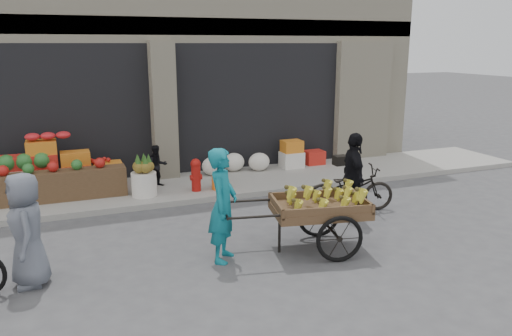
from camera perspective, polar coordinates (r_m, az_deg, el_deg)
name	(u,v)px	position (r m, az deg, el deg)	size (l,w,h in m)	color
ground	(236,264)	(7.62, -2.35, -10.88)	(80.00, 80.00, 0.00)	#424244
sidewalk	(175,188)	(11.32, -9.25, -2.31)	(18.00, 2.20, 0.12)	gray
building	(139,38)	(14.74, -13.22, 14.30)	(14.00, 6.45, 7.00)	beige
fruit_display	(53,169)	(11.21, -22.17, -0.11)	(3.10, 1.12, 1.24)	red
pineapple_bin	(144,184)	(10.63, -12.67, -1.81)	(0.52, 0.52, 0.50)	silver
fire_hydrant	(196,174)	(10.76, -6.88, -0.63)	(0.22, 0.22, 0.71)	#A5140F
orange_bucket	(219,182)	(10.91, -4.24, -1.64)	(0.32, 0.32, 0.30)	orange
right_bay_goods	(272,158)	(12.56, 1.79, 1.14)	(3.35, 0.60, 0.70)	silver
seated_person	(157,166)	(11.21, -11.21, 0.23)	(0.45, 0.35, 0.93)	black
banana_cart	(316,205)	(7.90, 6.90, -4.19)	(2.62, 1.45, 1.04)	brown
vendor_woman	(223,205)	(7.46, -3.80, -4.27)	(0.63, 0.42, 1.74)	#106E7D
vendor_grey	(27,230)	(7.39, -24.73, -6.45)	(0.77, 0.50, 1.58)	slate
bicycle	(350,189)	(9.92, 10.73, -2.36)	(0.60, 1.72, 0.90)	black
cyclist	(354,177)	(9.40, 11.10, -0.96)	(0.96, 0.40, 1.64)	black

